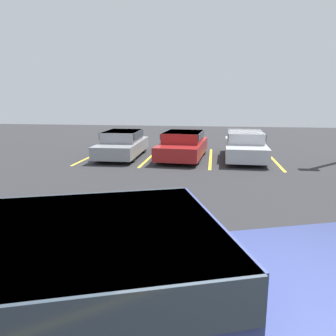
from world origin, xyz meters
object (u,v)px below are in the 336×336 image
parked_sedan_a (122,143)px  parked_sedan_c (245,144)px  parked_sedan_b (183,144)px  pickup_truck (122,329)px

parked_sedan_a → parked_sedan_c: bearing=91.7°
parked_sedan_a → parked_sedan_b: (2.87, 0.00, 0.00)m
parked_sedan_a → parked_sedan_c: parked_sedan_c is taller
parked_sedan_a → parked_sedan_b: bearing=88.7°
parked_sedan_b → parked_sedan_c: bearing=100.2°
pickup_truck → parked_sedan_a: 13.11m
parked_sedan_a → parked_sedan_c: 5.68m
parked_sedan_b → parked_sedan_c: size_ratio=0.94×
parked_sedan_c → pickup_truck: bearing=-7.8°
parked_sedan_b → parked_sedan_a: bearing=-85.8°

